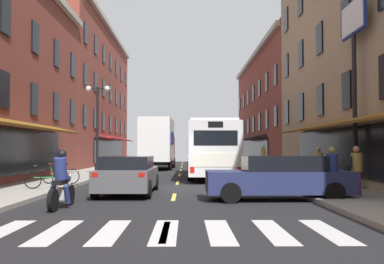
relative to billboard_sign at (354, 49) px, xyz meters
name	(u,v)px	position (x,y,z in m)	size (l,w,h in m)	color
ground_plane	(176,189)	(-7.05, 1.71, -5.66)	(34.80, 80.00, 0.10)	black
lane_centre_dashes	(176,189)	(-7.05, 1.46, -5.60)	(0.14, 73.90, 0.01)	#DBCC4C
crosswalk_near	(165,231)	(-7.05, -8.29, -5.60)	(7.10, 2.80, 0.01)	silver
sidewalk_left	(37,187)	(-12.95, 1.71, -5.54)	(3.00, 80.00, 0.14)	#A39E93
sidewalk_right	(314,186)	(-1.15, 1.71, -5.54)	(3.00, 80.00, 0.14)	#A39E93
billboard_sign	(354,49)	(0.00, 0.00, 0.00)	(0.40, 2.37, 7.42)	black
transit_bus	(210,149)	(-5.20, 9.05, -3.94)	(2.72, 11.26, 3.17)	silver
box_truck	(158,144)	(-8.93, 19.30, -3.50)	(2.65, 7.79, 4.08)	#B21E19
sedan_near	(278,178)	(-3.60, -2.79, -4.88)	(4.63, 1.92, 1.44)	navy
sedan_mid	(128,175)	(-8.77, -0.82, -4.89)	(2.01, 4.71, 1.40)	#515154
sedan_far	(163,158)	(-9.07, 30.06, -4.91)	(1.93, 4.53, 1.34)	silver
motorcycle_rider	(62,183)	(-10.11, -4.79, -4.90)	(0.62, 2.07, 1.66)	black
bicycle_near	(47,179)	(-11.98, -0.07, -5.11)	(1.71, 0.48, 0.91)	black
bicycle_mid	(61,175)	(-12.14, 2.36, -5.11)	(1.71, 0.48, 0.91)	black
pedestrian_near	(356,169)	(-0.99, -2.63, -4.61)	(0.52, 0.36, 1.63)	#66387F
pedestrian_mid	(332,171)	(-2.00, -3.30, -4.65)	(0.36, 0.36, 1.60)	#B29947
pedestrian_far	(263,156)	(-0.60, 17.43, -4.53)	(0.36, 0.36, 1.81)	maroon
pedestrian_rear	(318,166)	(-1.10, 1.21, -4.65)	(0.36, 0.36, 1.61)	navy
street_lamp_twin	(97,126)	(-11.82, 8.78, -2.57)	(1.42, 0.32, 5.23)	black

